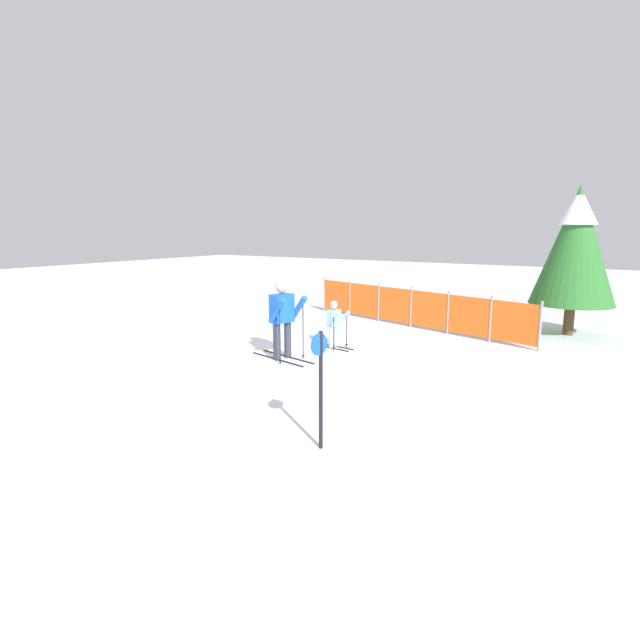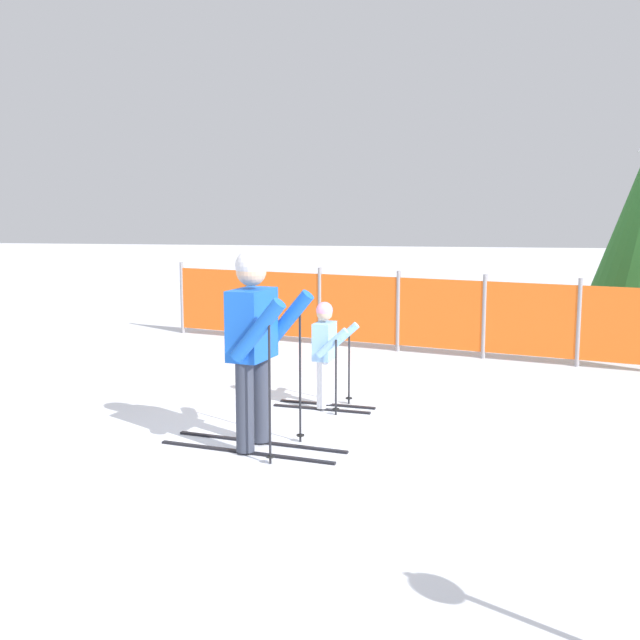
# 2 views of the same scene
# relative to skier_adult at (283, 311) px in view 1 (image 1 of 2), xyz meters

# --- Properties ---
(ground_plane) EXTENTS (60.00, 60.00, 0.00)m
(ground_plane) POSITION_rel_skier_adult_xyz_m (0.13, 0.22, -1.02)
(ground_plane) COLOR white
(skier_adult) EXTENTS (1.66, 0.81, 1.72)m
(skier_adult) POSITION_rel_skier_adult_xyz_m (0.00, 0.00, 0.00)
(skier_adult) COLOR black
(skier_adult) RESTS_ON ground_plane
(skier_child) EXTENTS (1.06, 0.53, 1.10)m
(skier_child) POSITION_rel_skier_adult_xyz_m (0.42, 1.44, -0.38)
(skier_child) COLOR black
(skier_child) RESTS_ON ground_plane
(safety_fence) EXTENTS (7.06, 2.24, 1.14)m
(safety_fence) POSITION_rel_skier_adult_xyz_m (1.00, 4.67, -0.45)
(safety_fence) COLOR gray
(safety_fence) RESTS_ON ground_plane
(conifer_far) EXTENTS (2.05, 2.05, 3.81)m
(conifer_far) POSITION_rel_skier_adult_xyz_m (4.86, 5.90, 1.34)
(conifer_far) COLOR #4C3823
(conifer_far) RESTS_ON ground_plane
(trail_marker) EXTENTS (0.07, 0.28, 1.51)m
(trail_marker) POSITION_rel_skier_adult_xyz_m (2.99, -3.30, -0.09)
(trail_marker) COLOR black
(trail_marker) RESTS_ON ground_plane
(snow_mound) EXTENTS (1.03, 0.87, 0.41)m
(snow_mound) POSITION_rel_skier_adult_xyz_m (-2.39, -2.22, -1.02)
(snow_mound) COLOR white
(snow_mound) RESTS_ON ground_plane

